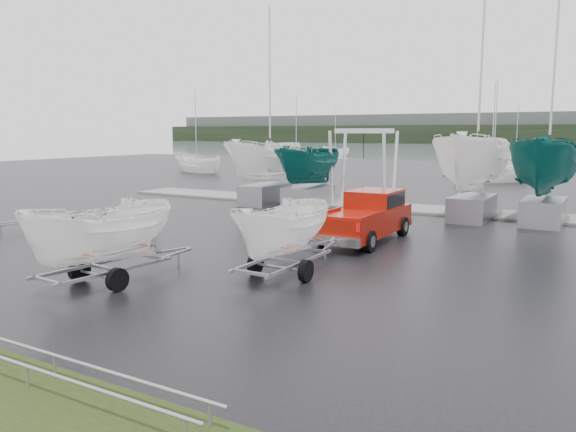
{
  "coord_description": "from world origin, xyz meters",
  "views": [
    {
      "loc": [
        11.69,
        -14.85,
        3.97
      ],
      "look_at": [
        2.46,
        0.99,
        1.2
      ],
      "focal_mm": 35.0,
      "sensor_mm": 36.0,
      "label": 1
    }
  ],
  "objects_px": {
    "trailer_parked": "(100,181)",
    "boat_hoist": "(363,156)",
    "trailer_hitched": "(284,183)",
    "pickup_truck": "(368,215)"
  },
  "relations": [
    {
      "from": "trailer_hitched",
      "to": "boat_hoist",
      "type": "bearing_deg",
      "value": 104.39
    },
    {
      "from": "trailer_parked",
      "to": "boat_hoist",
      "type": "xyz_separation_m",
      "value": [
        -0.29,
        17.96,
        -0.04
      ]
    },
    {
      "from": "pickup_truck",
      "to": "boat_hoist",
      "type": "xyz_separation_m",
      "value": [
        -3.87,
        8.72,
        1.74
      ]
    },
    {
      "from": "pickup_truck",
      "to": "trailer_hitched",
      "type": "bearing_deg",
      "value": -90.0
    },
    {
      "from": "pickup_truck",
      "to": "boat_hoist",
      "type": "height_order",
      "value": "boat_hoist"
    },
    {
      "from": "pickup_truck",
      "to": "trailer_hitched",
      "type": "xyz_separation_m",
      "value": [
        0.03,
        -6.16,
        1.65
      ]
    },
    {
      "from": "pickup_truck",
      "to": "trailer_parked",
      "type": "bearing_deg",
      "value": -111.52
    },
    {
      "from": "trailer_parked",
      "to": "boat_hoist",
      "type": "distance_m",
      "value": 17.97
    },
    {
      "from": "trailer_parked",
      "to": "boat_hoist",
      "type": "height_order",
      "value": "trailer_parked"
    },
    {
      "from": "trailer_hitched",
      "to": "boat_hoist",
      "type": "distance_m",
      "value": 15.39
    }
  ]
}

